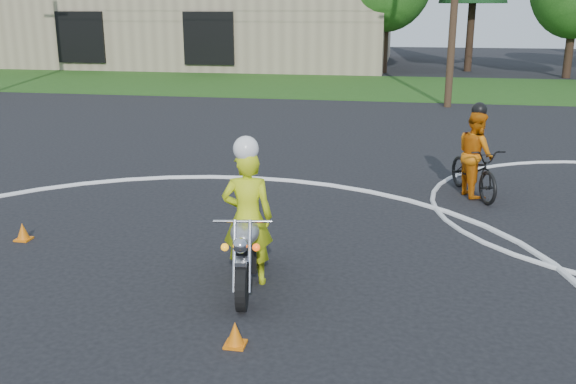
# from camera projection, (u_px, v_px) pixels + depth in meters

# --- Properties ---
(grass_strip) EXTENTS (120.00, 10.00, 0.02)m
(grass_strip) POSITION_uv_depth(u_px,v_px,m) (336.00, 86.00, 31.59)
(grass_strip) COLOR #1E4714
(grass_strip) RESTS_ON ground
(course_markings) EXTENTS (19.05, 19.05, 0.12)m
(course_markings) POSITION_uv_depth(u_px,v_px,m) (318.00, 262.00, 9.82)
(course_markings) COLOR silver
(course_markings) RESTS_ON ground
(primary_motorcycle) EXTENTS (0.76, 2.17, 1.15)m
(primary_motorcycle) POSITION_uv_depth(u_px,v_px,m) (246.00, 249.00, 8.85)
(primary_motorcycle) COLOR black
(primary_motorcycle) RESTS_ON ground
(rider_primary_grp) EXTENTS (0.77, 0.57, 2.13)m
(rider_primary_grp) POSITION_uv_depth(u_px,v_px,m) (247.00, 214.00, 8.85)
(rider_primary_grp) COLOR #C8DA16
(rider_primary_grp) RESTS_ON ground
(rider_second_grp) EXTENTS (1.35, 2.14, 1.94)m
(rider_second_grp) POSITION_uv_depth(u_px,v_px,m) (475.00, 163.00, 13.14)
(rider_second_grp) COLOR black
(rider_second_grp) RESTS_ON ground
(traffic_cones) EXTENTS (16.24, 11.87, 0.30)m
(traffic_cones) POSITION_uv_depth(u_px,v_px,m) (460.00, 301.00, 8.23)
(traffic_cones) COLOR orange
(traffic_cones) RESTS_ON ground
(warehouse) EXTENTS (41.00, 17.00, 8.30)m
(warehouse) POSITION_uv_depth(u_px,v_px,m) (107.00, 1.00, 45.81)
(warehouse) COLOR tan
(warehouse) RESTS_ON ground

